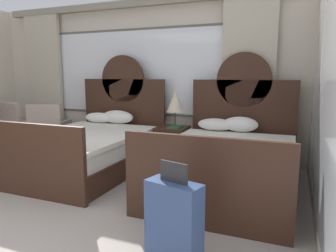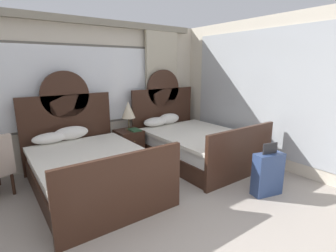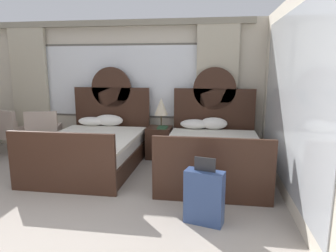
{
  "view_description": "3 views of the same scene",
  "coord_description": "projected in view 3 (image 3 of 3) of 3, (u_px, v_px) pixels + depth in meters",
  "views": [
    {
      "loc": [
        2.68,
        -0.86,
        1.43
      ],
      "look_at": [
        1.12,
        2.99,
        0.74
      ],
      "focal_mm": 33.36,
      "sensor_mm": 36.0,
      "label": 1
    },
    {
      "loc": [
        -1.29,
        -0.66,
        1.84
      ],
      "look_at": [
        1.26,
        2.84,
        0.81
      ],
      "focal_mm": 27.11,
      "sensor_mm": 36.0,
      "label": 2
    },
    {
      "loc": [
        1.96,
        -2.01,
        1.78
      ],
      "look_at": [
        1.19,
        2.99,
        0.78
      ],
      "focal_mm": 32.44,
      "sensor_mm": 36.0,
      "label": 3
    }
  ],
  "objects": [
    {
      "name": "wall_right_mirror",
      "position": [
        298.0,
        102.0,
        3.65
      ],
      "size": [
        0.08,
        4.79,
        2.7
      ],
      "color": "beige",
      "rests_on": "ground_plane"
    },
    {
      "name": "book_on_nightstand",
      "position": [
        163.0,
        127.0,
        5.79
      ],
      "size": [
        0.18,
        0.26,
        0.03
      ],
      "color": "#285133",
      "rests_on": "nightstand_between_beds"
    },
    {
      "name": "wall_back_window",
      "position": [
        121.0,
        84.0,
        6.37
      ],
      "size": [
        5.85,
        0.22,
        2.7
      ],
      "color": "beige",
      "rests_on": "ground_plane"
    },
    {
      "name": "nightstand_between_beds",
      "position": [
        159.0,
        142.0,
        5.96
      ],
      "size": [
        0.47,
        0.49,
        0.61
      ],
      "color": "#382116",
      "rests_on": "ground_plane"
    },
    {
      "name": "bed_near_window",
      "position": [
        94.0,
        148.0,
        5.39
      ],
      "size": [
        1.58,
        2.26,
        1.76
      ],
      "color": "#382116",
      "rests_on": "ground_plane"
    },
    {
      "name": "suitcase_on_floor",
      "position": [
        204.0,
        197.0,
        3.44
      ],
      "size": [
        0.47,
        0.29,
        0.78
      ],
      "color": "navy",
      "rests_on": "ground_plane"
    },
    {
      "name": "armchair_by_window_centre",
      "position": [
        12.0,
        130.0,
        6.18
      ],
      "size": [
        0.73,
        0.73,
        0.92
      ],
      "color": "#B29E8E",
      "rests_on": "ground_plane"
    },
    {
      "name": "armchair_by_window_left",
      "position": [
        44.0,
        131.0,
        6.08
      ],
      "size": [
        0.76,
        0.76,
        0.92
      ],
      "color": "#B29E8E",
      "rests_on": "ground_plane"
    },
    {
      "name": "bed_near_mirror",
      "position": [
        212.0,
        153.0,
        5.08
      ],
      "size": [
        1.58,
        2.26,
        1.76
      ],
      "color": "#382116",
      "rests_on": "ground_plane"
    },
    {
      "name": "table_lamp_on_nightstand",
      "position": [
        161.0,
        107.0,
        5.85
      ],
      "size": [
        0.27,
        0.27,
        0.57
      ],
      "color": "brown",
      "rests_on": "nightstand_between_beds"
    }
  ]
}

